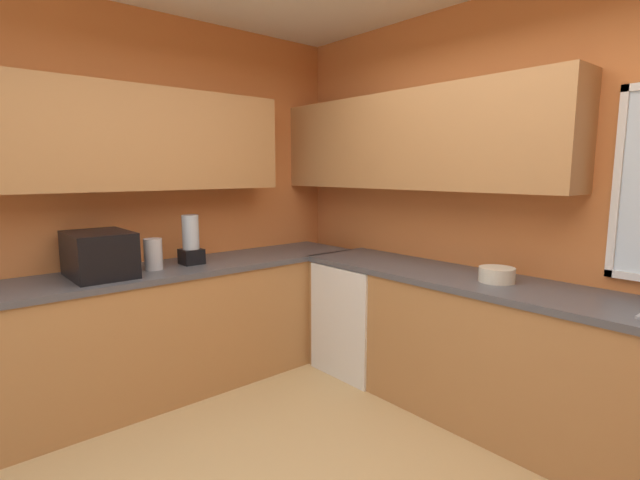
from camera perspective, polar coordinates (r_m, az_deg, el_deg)
The scene contains 8 objects.
room_shell at distance 2.50m, azimuth 3.45°, elevation 13.74°, with size 4.24×3.62×2.78m.
counter_run_left at distance 3.57m, azimuth -19.05°, elevation -10.47°, with size 0.65×3.23×0.91m.
counter_run_back at distance 3.12m, azimuth 23.73°, elevation -13.50°, with size 3.33×0.65×0.91m.
dishwasher at distance 3.80m, azimuth 5.38°, elevation -9.26°, with size 0.60×0.60×0.86m, color white.
microwave at distance 3.32m, azimuth -25.32°, elevation -1.58°, with size 0.48×0.36×0.29m, color black.
kettle at distance 3.41m, azimuth -19.66°, elevation -1.64°, with size 0.12×0.12×0.22m, color #B7B7BC.
bowl at distance 3.07m, azimuth 20.70°, elevation -3.96°, with size 0.22×0.22×0.09m, color beige.
blender_appliance at distance 3.53m, azimuth -15.46°, elevation -0.24°, with size 0.15×0.15×0.36m.
Camera 1 is at (1.42, -1.21, 1.58)m, focal length 26.25 mm.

